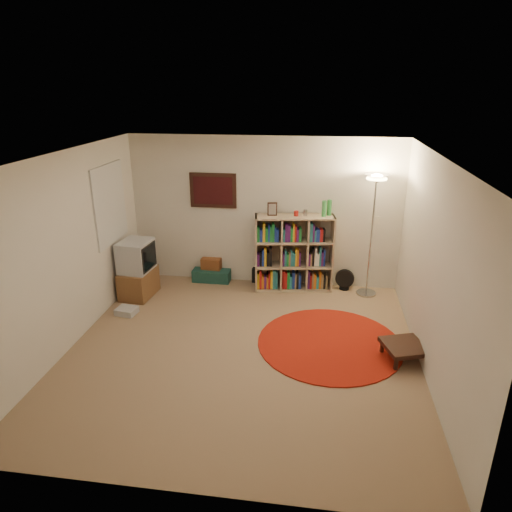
{
  "coord_description": "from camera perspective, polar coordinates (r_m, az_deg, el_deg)",
  "views": [
    {
      "loc": [
        0.9,
        -5.05,
        3.27
      ],
      "look_at": [
        0.1,
        0.6,
        1.1
      ],
      "focal_mm": 32.0,
      "sensor_mm": 36.0,
      "label": 1
    }
  ],
  "objects": [
    {
      "name": "tv_stand",
      "position": [
        7.58,
        -14.59,
        -1.68
      ],
      "size": [
        0.51,
        0.68,
        0.94
      ],
      "rotation": [
        0.0,
        0.0,
        -0.09
      ],
      "color": "brown",
      "rests_on": "ground"
    },
    {
      "name": "floor_lamp",
      "position": [
        7.25,
        14.66,
        7.26
      ],
      "size": [
        0.44,
        0.44,
        1.99
      ],
      "rotation": [
        0.0,
        0.0,
        -0.15
      ],
      "color": "#A2A3A7",
      "rests_on": "ground"
    },
    {
      "name": "side_table",
      "position": [
        6.08,
        18.04,
        -10.76
      ],
      "size": [
        0.62,
        0.62,
        0.23
      ],
      "rotation": [
        0.0,
        0.0,
        0.32
      ],
      "color": "black",
      "rests_on": "ground"
    },
    {
      "name": "wicker_basket",
      "position": [
        8.05,
        -5.54,
        -0.87
      ],
      "size": [
        0.36,
        0.26,
        0.19
      ],
      "rotation": [
        0.0,
        0.0,
        -0.06
      ],
      "color": "brown",
      "rests_on": "suitcase"
    },
    {
      "name": "paper_towel",
      "position": [
        7.93,
        2.2,
        -2.65
      ],
      "size": [
        0.12,
        0.12,
        0.23
      ],
      "rotation": [
        0.0,
        0.0,
        -0.07
      ],
      "color": "white",
      "rests_on": "ground"
    },
    {
      "name": "dvd_box",
      "position": [
        7.2,
        -15.86,
        -6.61
      ],
      "size": [
        0.32,
        0.28,
        0.1
      ],
      "rotation": [
        0.0,
        0.0,
        -0.15
      ],
      "color": "#AFB0B4",
      "rests_on": "ground"
    },
    {
      "name": "room",
      "position": [
        5.56,
        -2.37,
        -0.37
      ],
      "size": [
        4.54,
        4.54,
        2.54
      ],
      "color": "#8D7053",
      "rests_on": "ground"
    },
    {
      "name": "duffel_bag",
      "position": [
        8.03,
        1.08,
        -2.2
      ],
      "size": [
        0.42,
        0.36,
        0.26
      ],
      "rotation": [
        0.0,
        0.0,
        -0.13
      ],
      "color": "black",
      "rests_on": "ground"
    },
    {
      "name": "bookshelf",
      "position": [
        7.57,
        4.6,
        0.23
      ],
      "size": [
        1.32,
        0.55,
        1.53
      ],
      "rotation": [
        0.0,
        0.0,
        0.15
      ],
      "color": "tan",
      "rests_on": "ground"
    },
    {
      "name": "red_rug",
      "position": [
        6.29,
        9.17,
        -10.68
      ],
      "size": [
        1.92,
        1.92,
        0.02
      ],
      "color": "maroon",
      "rests_on": "ground"
    },
    {
      "name": "floor_fan",
      "position": [
        7.81,
        11.02,
        -2.91
      ],
      "size": [
        0.32,
        0.18,
        0.36
      ],
      "rotation": [
        0.0,
        0.0,
        -0.13
      ],
      "color": "black",
      "rests_on": "ground"
    },
    {
      "name": "suitcase",
      "position": [
        8.12,
        -5.43,
        -2.21
      ],
      "size": [
        0.66,
        0.43,
        0.21
      ],
      "rotation": [
        0.0,
        0.0,
        -0.01
      ],
      "color": "#163E37",
      "rests_on": "ground"
    }
  ]
}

